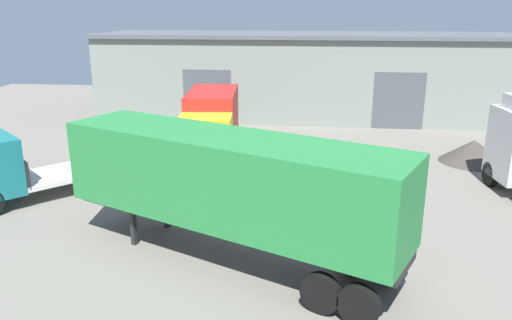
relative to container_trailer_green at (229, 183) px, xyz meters
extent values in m
plane|color=slate|center=(1.56, 4.43, -2.50)|extent=(60.00, 60.00, 0.00)
cube|color=gray|center=(1.56, 22.04, 0.26)|extent=(27.98, 7.23, 5.52)
cube|color=#565B60|center=(1.56, 22.04, 3.15)|extent=(28.48, 7.73, 0.25)
cube|color=#4C5156|center=(-4.59, 18.46, -0.70)|extent=(3.20, 0.08, 3.60)
cube|color=#4C5156|center=(7.72, 18.46, -0.70)|extent=(3.20, 0.08, 3.60)
cylinder|color=black|center=(10.11, 7.91, -1.97)|extent=(0.41, 1.08, 1.05)
cube|color=#28843D|center=(-0.07, 0.03, 0.12)|extent=(10.81, 6.80, 2.55)
cube|color=#232326|center=(-0.07, 0.03, -1.27)|extent=(10.50, 6.12, 0.24)
cube|color=#232326|center=(-3.29, 0.64, -1.94)|extent=(0.21, 0.21, 1.11)
cube|color=#232326|center=(-2.61, 2.10, -1.94)|extent=(0.21, 0.21, 1.11)
cylinder|color=black|center=(2.72, -2.48, -1.97)|extent=(1.09, 0.72, 1.07)
cylinder|color=black|center=(3.65, -0.48, -1.97)|extent=(1.09, 0.72, 1.07)
cylinder|color=black|center=(3.63, -2.90, -1.97)|extent=(1.09, 0.72, 1.07)
cylinder|color=black|center=(4.55, -0.90, -1.97)|extent=(1.09, 0.72, 1.07)
cube|color=yellow|center=(-2.49, 8.13, -0.88)|extent=(2.57, 2.13, 2.20)
cube|color=black|center=(-2.40, 7.21, -0.48)|extent=(2.01, 0.28, 0.88)
cube|color=red|center=(-2.83, 11.54, -0.44)|extent=(2.87, 5.17, 2.57)
cylinder|color=black|center=(-1.40, 7.78, -1.98)|extent=(0.40, 1.07, 1.04)
cylinder|color=black|center=(-3.49, 7.58, -1.98)|extent=(0.40, 1.07, 1.04)
cylinder|color=black|center=(-1.87, 12.52, -1.98)|extent=(0.40, 1.07, 1.04)
cylinder|color=black|center=(-3.96, 12.31, -1.98)|extent=(0.40, 1.07, 1.04)
cylinder|color=black|center=(-1.97, 13.51, -1.98)|extent=(0.40, 1.07, 1.04)
cylinder|color=black|center=(-4.06, 13.31, -1.98)|extent=(0.40, 1.07, 1.04)
cube|color=silver|center=(-7.37, 6.00, -1.77)|extent=(5.52, 5.77, 0.20)
cube|color=#232326|center=(-9.18, 3.98, -1.22)|extent=(1.87, 1.69, 1.10)
cylinder|color=black|center=(-5.79, 6.19, -1.95)|extent=(0.96, 1.02, 1.10)
cylinder|color=black|center=(-7.36, 7.59, -1.95)|extent=(0.96, 1.02, 1.10)
cylinder|color=black|center=(-5.12, 6.94, -1.95)|extent=(0.96, 1.02, 1.10)
cylinder|color=black|center=(-6.69, 8.34, -1.95)|extent=(0.96, 1.02, 1.10)
cone|color=#423D38|center=(10.39, 11.43, -1.93)|extent=(3.25, 3.25, 1.14)
cube|color=black|center=(-1.93, 6.01, -2.48)|extent=(0.40, 0.40, 0.04)
cone|color=orange|center=(-1.93, 6.01, -2.22)|extent=(0.36, 0.36, 0.55)
camera|label=1|loc=(2.37, -13.61, 4.89)|focal=35.00mm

